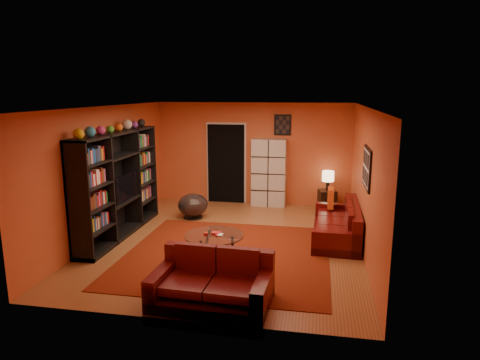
% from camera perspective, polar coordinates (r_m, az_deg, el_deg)
% --- Properties ---
extents(floor, '(6.00, 6.00, 0.00)m').
position_cam_1_polar(floor, '(8.47, -1.42, -8.16)').
color(floor, brown).
rests_on(floor, ground).
extents(ceiling, '(6.00, 6.00, 0.00)m').
position_cam_1_polar(ceiling, '(7.96, -1.51, 9.71)').
color(ceiling, white).
rests_on(ceiling, wall_back).
extents(wall_back, '(6.00, 0.00, 6.00)m').
position_cam_1_polar(wall_back, '(11.02, 1.74, 3.54)').
color(wall_back, '#C0502A').
rests_on(wall_back, floor).
extents(wall_front, '(6.00, 0.00, 6.00)m').
position_cam_1_polar(wall_front, '(5.30, -8.15, -5.82)').
color(wall_front, '#C0502A').
rests_on(wall_front, floor).
extents(wall_left, '(0.00, 6.00, 6.00)m').
position_cam_1_polar(wall_left, '(8.96, -17.32, 1.05)').
color(wall_left, '#C0502A').
rests_on(wall_left, floor).
extents(wall_right, '(0.00, 6.00, 6.00)m').
position_cam_1_polar(wall_right, '(7.99, 16.36, -0.16)').
color(wall_right, '#C0502A').
rests_on(wall_right, floor).
extents(rug, '(3.60, 3.60, 0.01)m').
position_cam_1_polar(rug, '(7.81, -1.75, -9.89)').
color(rug, '#541609').
rests_on(rug, floor).
extents(doorway, '(0.95, 0.10, 2.04)m').
position_cam_1_polar(doorway, '(11.15, -1.86, 2.18)').
color(doorway, black).
rests_on(doorway, floor).
extents(wall_art_right, '(0.03, 1.00, 0.70)m').
position_cam_1_polar(wall_art_right, '(7.64, 16.57, 1.58)').
color(wall_art_right, black).
rests_on(wall_art_right, wall_right).
extents(wall_art_back, '(0.42, 0.03, 0.52)m').
position_cam_1_polar(wall_art_back, '(10.83, 5.70, 7.33)').
color(wall_art_back, black).
rests_on(wall_art_back, wall_back).
extents(entertainment_unit, '(0.45, 3.00, 2.10)m').
position_cam_1_polar(entertainment_unit, '(8.91, -15.94, -0.57)').
color(entertainment_unit, black).
rests_on(entertainment_unit, floor).
extents(tv, '(0.92, 0.12, 0.53)m').
position_cam_1_polar(tv, '(8.92, -15.54, -0.95)').
color(tv, black).
rests_on(tv, entertainment_unit).
extents(sofa, '(0.93, 2.16, 0.85)m').
position_cam_1_polar(sofa, '(8.74, 13.24, -5.85)').
color(sofa, '#46090B').
rests_on(sofa, rug).
extents(loveseat, '(1.66, 1.04, 0.85)m').
position_cam_1_polar(loveseat, '(6.13, -3.60, -13.44)').
color(loveseat, '#46090B').
rests_on(loveseat, rug).
extents(throw_pillow, '(0.12, 0.42, 0.42)m').
position_cam_1_polar(throw_pillow, '(9.42, 11.99, -2.33)').
color(throw_pillow, '#DC5418').
rests_on(throw_pillow, sofa).
extents(coffee_table, '(1.01, 1.01, 0.50)m').
position_cam_1_polar(coffee_table, '(7.30, -3.48, -7.67)').
color(coffee_table, silver).
rests_on(coffee_table, floor).
extents(storage_cabinet, '(0.86, 0.40, 1.71)m').
position_cam_1_polar(storage_cabinet, '(10.85, 3.87, 0.98)').
color(storage_cabinet, beige).
rests_on(storage_cabinet, floor).
extents(bowl_chair, '(0.70, 0.70, 0.57)m').
position_cam_1_polar(bowl_chair, '(9.93, -6.31, -3.34)').
color(bowl_chair, black).
rests_on(bowl_chair, floor).
extents(side_table, '(0.48, 0.48, 0.50)m').
position_cam_1_polar(side_table, '(10.74, 11.53, -2.65)').
color(side_table, black).
rests_on(side_table, floor).
extents(table_lamp, '(0.29, 0.29, 0.48)m').
position_cam_1_polar(table_lamp, '(10.61, 11.66, 0.43)').
color(table_lamp, black).
rests_on(table_lamp, side_table).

